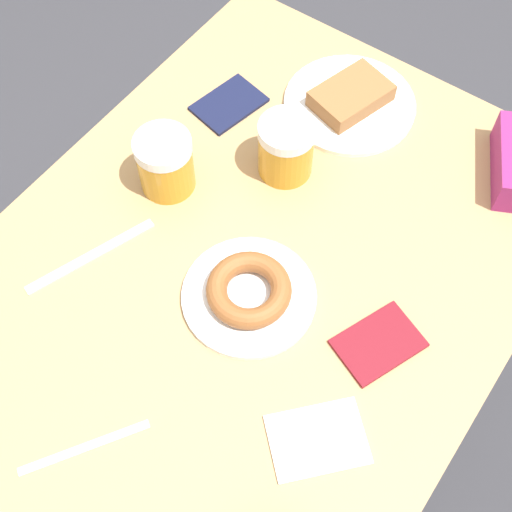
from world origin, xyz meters
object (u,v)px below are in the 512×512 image
Objects in this scene: knife at (91,256)px; beer_mug_center at (165,163)px; beer_mug_left at (286,148)px; passport_near_edge at (378,343)px; plate_with_donut at (249,292)px; napkin_folded at (317,439)px; passport_far_edge at (229,104)px; plate_with_cake at (350,101)px; fork at (85,448)px.

beer_mug_center is at bearing -92.72° from knife.
beer_mug_left is 1.00× the size of beer_mug_center.
beer_mug_center is 0.46m from passport_near_edge.
plate_with_donut reaches higher than knife.
napkin_folded is 0.64m from passport_far_edge.
passport_near_edge is (-0.46, -0.14, 0.00)m from knife.
beer_mug_center is 0.66× the size of napkin_folded.
plate_with_donut is 0.27m from beer_mug_center.
knife is 0.48m from passport_near_edge.
plate_with_donut is (-0.08, 0.43, 0.00)m from plate_with_cake.
plate_with_cake reaches higher than knife.
napkin_folded is 0.33m from fork.
napkin_folded is at bearing 148.98° from plate_with_donut.
beer_mug_left is 0.36m from passport_near_edge.
napkin_folded is at bearing 175.34° from knife.
plate_with_donut is at bearing 157.78° from beer_mug_center.
fork is at bearing 81.60° from plate_with_donut.
beer_mug_left is at bearing 85.36° from plate_with_cake.
beer_mug_center is 0.67× the size of fork.
knife is at bearing 19.40° from plate_with_donut.
knife is at bearing 91.86° from passport_far_edge.
plate_with_donut is 1.93× the size of beer_mug_left.
beer_mug_left is (0.10, -0.24, 0.04)m from plate_with_donut.
plate_with_donut is at bearing 131.23° from passport_far_edge.
plate_with_cake is 0.63m from napkin_folded.
beer_mug_left is at bearing -114.96° from knife.
passport_far_edge is (0.02, -0.20, -0.05)m from beer_mug_center.
napkin_folded is 1.11× the size of passport_near_edge.
beer_mug_left is 0.57m from fork.
fork is at bearing 37.63° from napkin_folded.
beer_mug_left reaches higher than passport_far_edge.
fork is 0.67m from passport_far_edge.
passport_far_edge reaches higher than napkin_folded.
knife is 1.57× the size of passport_far_edge.
plate_with_donut is at bearing 100.85° from plate_with_cake.
passport_near_edge is (-0.30, 0.19, -0.05)m from beer_mug_left.
beer_mug_left is (0.02, 0.19, 0.04)m from plate_with_cake.
napkin_folded is at bearing 91.58° from passport_near_edge.
passport_near_edge is at bearing 151.74° from passport_far_edge.
passport_near_edge is at bearing -88.42° from napkin_folded.
beer_mug_left is at bearing 160.23° from passport_far_edge.
passport_far_edge is at bearing -42.06° from napkin_folded.
plate_with_donut reaches higher than napkin_folded.
plate_with_cake is 0.76m from fork.
beer_mug_center reaches higher than napkin_folded.
fork is 0.45m from passport_near_edge.
beer_mug_center is 0.21m from passport_far_edge.
knife is at bearing -4.66° from napkin_folded.
passport_far_edge is (0.47, -0.25, 0.00)m from passport_near_edge.
beer_mug_center is (0.15, 0.14, 0.00)m from beer_mug_left.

